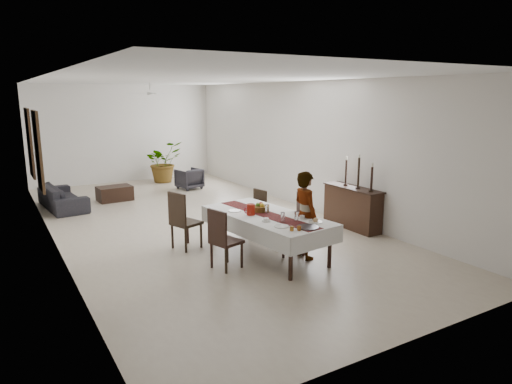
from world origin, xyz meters
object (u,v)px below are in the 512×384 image
at_px(sofa, 63,197).
at_px(dining_table_top, 267,216).
at_px(red_pitcher, 251,210).
at_px(woman, 305,215).
at_px(sideboard_body, 352,208).

bearing_deg(sofa, dining_table_top, -160.24).
distance_m(red_pitcher, sofa, 6.06).
xyz_separation_m(woman, sideboard_body, (2.02, 1.00, -0.35)).
height_order(dining_table_top, red_pitcher, red_pitcher).
bearing_deg(red_pitcher, sofa, 113.37).
bearing_deg(dining_table_top, woman, -49.24).
bearing_deg(sideboard_body, woman, -153.81).
distance_m(dining_table_top, sofa, 6.27).
xyz_separation_m(dining_table_top, woman, (0.51, -0.46, 0.06)).
bearing_deg(dining_table_top, sofa, 108.11).
xyz_separation_m(sideboard_body, sofa, (-5.20, 5.13, -0.14)).
distance_m(red_pitcher, woman, 0.97).
xyz_separation_m(red_pitcher, woman, (0.78, -0.58, -0.07)).
distance_m(woman, sofa, 6.92).
relative_size(dining_table_top, red_pitcher, 12.00).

